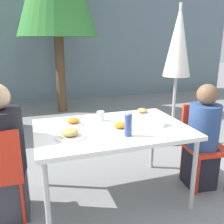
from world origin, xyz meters
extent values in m
plane|color=gray|center=(0.00, 0.00, 0.00)|extent=(24.00, 24.00, 0.00)
cube|color=slate|center=(0.00, 4.51, 1.50)|extent=(10.00, 0.20, 3.00)
cube|color=white|center=(0.00, 0.00, 0.73)|extent=(1.42, 0.95, 0.04)
cylinder|color=#B7B7B7|center=(-0.65, -0.41, 0.35)|extent=(0.04, 0.04, 0.71)
cylinder|color=#B7B7B7|center=(0.65, -0.41, 0.35)|extent=(0.04, 0.04, 0.71)
cylinder|color=#B7B7B7|center=(-0.65, 0.41, 0.35)|extent=(0.04, 0.04, 0.71)
cylinder|color=#B7B7B7|center=(0.65, 0.41, 0.35)|extent=(0.04, 0.04, 0.71)
cube|color=red|center=(-1.01, 0.01, 0.43)|extent=(0.41, 0.41, 0.04)
cylinder|color=red|center=(-0.84, 0.18, 0.21)|extent=(0.03, 0.03, 0.41)
cylinder|color=red|center=(-0.84, -0.16, 0.21)|extent=(0.03, 0.03, 0.41)
cube|color=#383842|center=(-0.96, 0.01, 0.23)|extent=(0.32, 0.32, 0.45)
cylinder|color=black|center=(-0.96, 0.01, 0.73)|extent=(0.35, 0.35, 0.54)
cube|color=red|center=(1.01, -0.11, 0.43)|extent=(0.44, 0.44, 0.04)
cube|color=red|center=(1.03, 0.07, 0.66)|extent=(0.40, 0.08, 0.42)
cylinder|color=red|center=(0.82, -0.26, 0.21)|extent=(0.03, 0.03, 0.41)
cylinder|color=red|center=(1.20, 0.05, 0.21)|extent=(0.03, 0.03, 0.41)
cylinder|color=red|center=(0.86, 0.08, 0.21)|extent=(0.03, 0.03, 0.41)
cube|color=black|center=(0.96, -0.10, 0.23)|extent=(0.31, 0.31, 0.45)
cylinder|color=navy|center=(0.96, -0.10, 0.68)|extent=(0.32, 0.32, 0.46)
sphere|color=brown|center=(0.96, -0.10, 1.02)|extent=(0.21, 0.21, 0.21)
cylinder|color=#333333|center=(1.33, 1.06, 0.03)|extent=(0.36, 0.36, 0.05)
cylinder|color=#BCBCBC|center=(1.33, 1.06, 1.01)|extent=(0.04, 0.04, 2.02)
cone|color=silver|center=(1.33, 1.06, 1.52)|extent=(0.39, 0.39, 0.99)
cylinder|color=white|center=(-0.33, 0.20, 0.75)|extent=(0.22, 0.22, 0.01)
ellipsoid|color=orange|center=(-0.33, 0.20, 0.78)|extent=(0.12, 0.12, 0.05)
cylinder|color=white|center=(0.46, 0.32, 0.75)|extent=(0.21, 0.21, 0.01)
ellipsoid|color=tan|center=(0.46, 0.32, 0.78)|extent=(0.11, 0.11, 0.05)
cylinder|color=white|center=(0.06, -0.07, 0.75)|extent=(0.22, 0.22, 0.01)
ellipsoid|color=orange|center=(0.06, -0.07, 0.78)|extent=(0.12, 0.12, 0.05)
cylinder|color=white|center=(-0.41, -0.12, 0.75)|extent=(0.27, 0.27, 0.01)
ellipsoid|color=tan|center=(-0.41, -0.12, 0.79)|extent=(0.15, 0.15, 0.06)
cylinder|color=#334C8E|center=(0.06, -0.25, 0.84)|extent=(0.06, 0.06, 0.19)
cylinder|color=white|center=(0.06, -0.25, 0.95)|extent=(0.04, 0.04, 0.02)
cylinder|color=silver|center=(-0.05, 0.22, 0.79)|extent=(0.08, 0.08, 0.10)
cylinder|color=white|center=(0.45, -0.08, 0.77)|extent=(0.16, 0.16, 0.06)
cylinder|color=brown|center=(-0.07, 3.35, 0.80)|extent=(0.20, 0.20, 1.60)
camera|label=1|loc=(-0.69, -2.11, 1.54)|focal=40.00mm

